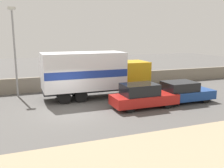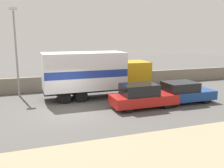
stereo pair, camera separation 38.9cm
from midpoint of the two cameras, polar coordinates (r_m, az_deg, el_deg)
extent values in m
plane|color=#514F4C|center=(15.89, -8.67, -6.28)|extent=(80.00, 80.00, 0.00)
cube|color=#9E896B|center=(9.45, 0.12, -18.69)|extent=(60.00, 4.96, 0.04)
cube|color=gray|center=(22.03, -11.96, 0.19)|extent=(60.00, 0.35, 1.26)
cylinder|color=gray|center=(20.44, -20.50, 6.31)|extent=(0.14, 0.14, 6.50)
cube|color=beige|center=(20.47, -21.17, 15.81)|extent=(0.56, 0.28, 0.20)
cube|color=gold|center=(20.04, 5.46, 1.94)|extent=(2.10, 2.30, 2.26)
cube|color=black|center=(20.43, 8.11, 3.34)|extent=(0.06, 1.96, 1.00)
cube|color=#2D2D33|center=(18.89, -5.78, -1.32)|extent=(5.98, 1.43, 0.25)
cube|color=white|center=(18.63, -5.86, 3.08)|extent=(5.98, 2.60, 2.68)
cube|color=navy|center=(18.65, -5.86, 2.72)|extent=(5.95, 2.62, 0.54)
cylinder|color=black|center=(21.12, 4.29, -0.56)|extent=(0.90, 0.28, 0.90)
cylinder|color=black|center=(19.38, 6.62, -1.67)|extent=(0.90, 0.28, 0.90)
cylinder|color=black|center=(19.58, -11.13, -1.68)|extent=(0.90, 0.28, 0.90)
cylinder|color=black|center=(17.69, -10.19, -3.02)|extent=(0.90, 0.28, 0.90)
cylinder|color=black|center=(19.78, -7.71, -1.44)|extent=(0.90, 0.28, 0.90)
cylinder|color=black|center=(17.91, -6.41, -2.73)|extent=(0.90, 0.28, 0.90)
cube|color=#B21E19|center=(16.60, 7.94, -3.48)|extent=(4.37, 1.78, 0.64)
cube|color=black|center=(16.28, 6.91, -1.26)|extent=(2.27, 1.64, 0.73)
cylinder|color=black|center=(17.95, 10.65, -3.25)|extent=(0.64, 0.20, 0.64)
cylinder|color=black|center=(16.68, 13.29, -4.46)|extent=(0.64, 0.20, 0.64)
cylinder|color=black|center=(16.78, 2.58, -4.07)|extent=(0.64, 0.20, 0.64)
cylinder|color=black|center=(15.42, 4.73, -5.48)|extent=(0.64, 0.20, 0.64)
cube|color=navy|center=(18.46, 16.66, -2.38)|extent=(4.28, 1.89, 0.62)
cube|color=black|center=(18.13, 15.89, -0.55)|extent=(2.22, 1.74, 0.63)
cylinder|color=black|center=(19.94, 18.32, -2.18)|extent=(0.65, 0.20, 0.65)
cylinder|color=black|center=(18.70, 21.40, -3.24)|extent=(0.65, 0.20, 0.65)
cylinder|color=black|center=(18.45, 11.78, -2.88)|extent=(0.65, 0.20, 0.65)
cylinder|color=black|center=(17.11, 14.64, -4.12)|extent=(0.65, 0.20, 0.65)
cylinder|color=#1E1E2D|center=(23.15, 5.36, 0.40)|extent=(0.30, 0.30, 0.86)
cylinder|color=#B22626|center=(23.02, 5.39, 2.32)|extent=(0.39, 0.39, 0.71)
sphere|color=tan|center=(22.95, 5.41, 3.49)|extent=(0.23, 0.23, 0.23)
camera|label=1|loc=(0.19, -89.36, 0.13)|focal=40.00mm
camera|label=2|loc=(0.19, 90.64, -0.13)|focal=40.00mm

